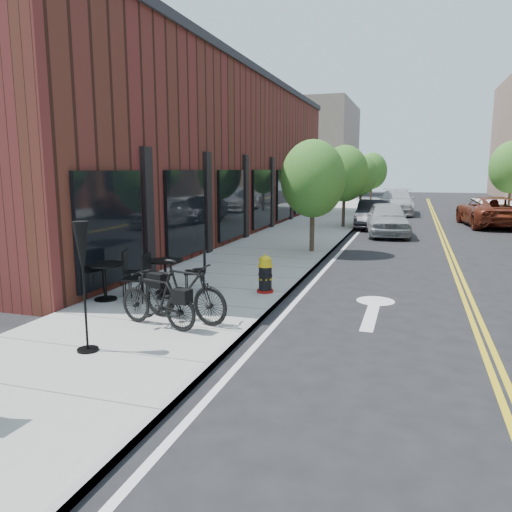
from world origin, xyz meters
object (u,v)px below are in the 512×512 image
(fire_hydrant, at_px, (265,274))
(parked_car_c, at_px, (396,202))
(bistro_set_b, at_px, (165,271))
(parked_car_b, at_px, (373,214))
(parked_car_far, at_px, (491,211))
(patio_umbrella, at_px, (82,259))
(bicycle_left, at_px, (157,299))
(parked_car_a, at_px, (387,219))
(bicycle_right, at_px, (184,291))
(bistro_set_c, at_px, (105,276))

(fire_hydrant, distance_m, parked_car_c, 23.30)
(bistro_set_b, bearing_deg, parked_car_b, 56.92)
(parked_car_c, height_order, parked_car_far, parked_car_c)
(parked_car_c, relative_size, parked_car_far, 1.00)
(fire_hydrant, xyz_separation_m, patio_umbrella, (-1.58, -4.47, 1.04))
(patio_umbrella, height_order, parked_car_b, patio_umbrella)
(bicycle_left, relative_size, parked_car_far, 0.31)
(bistro_set_b, bearing_deg, parked_car_c, 59.27)
(bicycle_left, height_order, bistro_set_b, bicycle_left)
(parked_car_c, bearing_deg, parked_car_a, -90.93)
(bicycle_right, xyz_separation_m, bistro_set_b, (-1.38, 1.88, -0.08))
(patio_umbrella, xyz_separation_m, parked_car_a, (3.65, 16.67, -0.83))
(parked_car_a, relative_size, parked_car_b, 1.03)
(bicycle_right, xyz_separation_m, parked_car_c, (2.87, 25.81, 0.12))
(parked_car_a, distance_m, parked_car_c, 11.02)
(parked_car_b, distance_m, parked_car_far, 6.19)
(parked_car_b, xyz_separation_m, parked_car_c, (0.80, 8.26, 0.11))
(bicycle_right, xyz_separation_m, patio_umbrella, (-0.78, -1.87, 0.89))
(bicycle_right, xyz_separation_m, bistro_set_c, (-2.33, 0.90, -0.05))
(bistro_set_b, relative_size, parked_car_far, 0.33)
(patio_umbrella, distance_m, parked_car_b, 19.65)
(parked_car_c, bearing_deg, fire_hydrant, -96.03)
(bistro_set_c, bearing_deg, fire_hydrant, 19.54)
(bicycle_left, xyz_separation_m, bicycle_right, (0.31, 0.45, 0.06))
(bistro_set_c, relative_size, parked_car_b, 0.46)
(fire_hydrant, xyz_separation_m, parked_car_far, (6.98, 17.34, 0.24))
(bicycle_right, bearing_deg, bistro_set_b, 49.09)
(bicycle_left, height_order, bicycle_right, bicycle_right)
(bicycle_left, relative_size, parked_car_c, 0.31)
(bicycle_right, relative_size, bistro_set_c, 0.97)
(bistro_set_c, relative_size, patio_umbrella, 0.97)
(patio_umbrella, bearing_deg, fire_hydrant, 70.52)
(bistro_set_b, relative_size, parked_car_a, 0.42)
(bicycle_right, height_order, parked_car_a, parked_car_a)
(fire_hydrant, height_order, bistro_set_c, bistro_set_c)
(bicycle_right, height_order, parked_car_b, parked_car_b)
(fire_hydrant, distance_m, patio_umbrella, 4.86)
(bicycle_right, distance_m, bistro_set_b, 2.33)
(parked_car_far, bearing_deg, parked_car_c, -56.89)
(bistro_set_b, xyz_separation_m, parked_car_b, (3.45, 15.67, 0.09))
(bistro_set_b, relative_size, bistro_set_c, 0.94)
(parked_car_c, bearing_deg, bicycle_right, -97.28)
(bistro_set_b, relative_size, parked_car_b, 0.44)
(patio_umbrella, bearing_deg, parked_car_a, 77.64)
(bicycle_left, height_order, patio_umbrella, patio_umbrella)
(patio_umbrella, relative_size, parked_car_c, 0.36)
(fire_hydrant, distance_m, bicycle_right, 2.73)
(fire_hydrant, bearing_deg, parked_car_c, 105.97)
(parked_car_b, xyz_separation_m, parked_car_far, (5.71, 2.39, 0.08))
(fire_hydrant, height_order, parked_car_a, parked_car_a)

